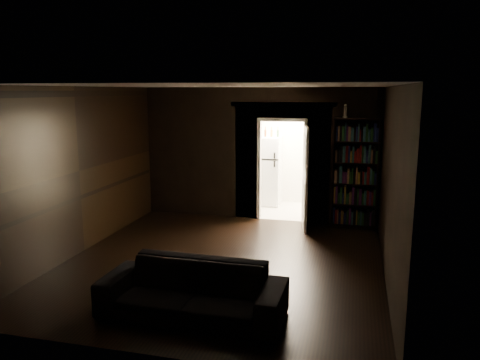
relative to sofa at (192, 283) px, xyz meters
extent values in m
plane|color=black|center=(-0.14, 1.81, -0.43)|extent=(5.50, 5.50, 0.00)
cube|color=black|center=(-1.36, 4.61, 0.97)|extent=(2.55, 0.10, 2.80)
cube|color=black|center=(1.59, 4.61, 0.97)|extent=(1.55, 0.10, 2.80)
cube|color=black|center=(0.36, 4.61, 2.02)|extent=(0.90, 0.10, 0.70)
cube|color=black|center=(-2.64, 1.81, 0.97)|extent=(0.02, 5.50, 2.80)
cube|color=black|center=(2.36, 1.81, 0.97)|extent=(0.02, 5.50, 2.80)
cube|color=black|center=(-0.14, -0.94, 0.97)|extent=(5.00, 0.02, 2.80)
cube|color=beige|center=(-0.14, 1.81, 2.37)|extent=(5.00, 5.50, 0.02)
cube|color=white|center=(0.36, 4.55, 0.62)|extent=(1.04, 0.06, 2.17)
cube|color=#BCB4A4|center=(0.36, 5.46, -0.48)|extent=(2.20, 1.80, 0.10)
cube|color=white|center=(0.36, 6.31, 0.77)|extent=(2.20, 0.10, 2.40)
cube|color=white|center=(-0.69, 5.46, 0.77)|extent=(0.10, 1.60, 2.40)
cube|color=white|center=(1.41, 5.46, 0.77)|extent=(0.10, 1.60, 2.40)
cube|color=white|center=(0.36, 5.46, 2.02)|extent=(2.20, 1.80, 0.10)
cube|color=#D17073|center=(0.36, 6.25, 1.79)|extent=(2.00, 0.04, 0.26)
imported|color=black|center=(0.00, 0.00, 0.00)|extent=(2.27, 1.02, 0.87)
cube|color=black|center=(1.86, 4.40, 0.67)|extent=(0.95, 0.67, 2.20)
cube|color=white|center=(-0.24, 5.92, 0.39)|extent=(0.89, 0.85, 1.65)
cube|color=white|center=(0.91, 4.12, 0.59)|extent=(0.20, 0.85, 2.05)
cube|color=silver|center=(1.63, 4.45, 1.90)|extent=(0.09, 0.09, 0.27)
cube|color=black|center=(-0.16, 5.86, 1.34)|extent=(0.58, 0.26, 0.24)
camera|label=1|loc=(1.86, -5.05, 2.30)|focal=35.00mm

